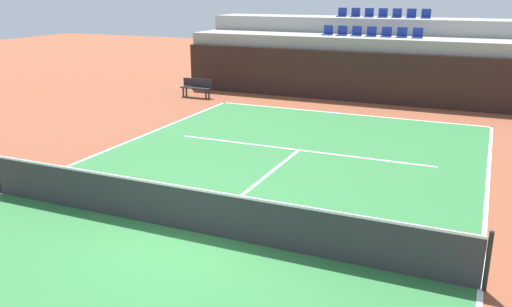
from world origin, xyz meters
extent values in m
plane|color=brown|center=(0.00, 0.00, 0.00)|extent=(80.00, 80.00, 0.00)
cube|color=#2D7238|center=(0.00, 0.00, 0.01)|extent=(11.00, 24.00, 0.01)
cube|color=white|center=(0.00, 11.95, 0.01)|extent=(11.00, 0.10, 0.00)
cube|color=white|center=(-5.45, 0.00, 0.01)|extent=(0.10, 24.00, 0.00)
cube|color=white|center=(5.45, 0.00, 0.01)|extent=(0.10, 24.00, 0.00)
cube|color=white|center=(0.00, 6.40, 0.01)|extent=(8.26, 0.10, 0.00)
cube|color=white|center=(0.00, 3.20, 0.01)|extent=(0.10, 6.40, 0.00)
cube|color=black|center=(0.00, 14.60, 1.10)|extent=(17.14, 0.30, 2.20)
cube|color=#9E9E99|center=(0.00, 15.95, 1.38)|extent=(17.14, 2.40, 2.75)
cube|color=#9E9E99|center=(0.00, 18.35, 1.74)|extent=(17.14, 2.40, 3.48)
cube|color=navy|center=(-2.04, 15.95, 2.77)|extent=(0.44, 0.44, 0.04)
cube|color=navy|center=(-2.04, 16.15, 2.99)|extent=(0.44, 0.04, 0.40)
cube|color=navy|center=(-1.36, 15.95, 2.77)|extent=(0.44, 0.44, 0.04)
cube|color=navy|center=(-1.36, 16.15, 2.99)|extent=(0.44, 0.04, 0.40)
cube|color=navy|center=(-0.68, 15.95, 2.77)|extent=(0.44, 0.44, 0.04)
cube|color=navy|center=(-0.68, 16.15, 2.99)|extent=(0.44, 0.04, 0.40)
cube|color=navy|center=(0.00, 15.95, 2.77)|extent=(0.44, 0.44, 0.04)
cube|color=navy|center=(0.00, 16.15, 2.99)|extent=(0.44, 0.04, 0.40)
cube|color=navy|center=(0.68, 15.95, 2.77)|extent=(0.44, 0.44, 0.04)
cube|color=navy|center=(0.68, 16.15, 2.99)|extent=(0.44, 0.04, 0.40)
cube|color=navy|center=(1.36, 15.95, 2.77)|extent=(0.44, 0.44, 0.04)
cube|color=navy|center=(1.36, 16.15, 2.99)|extent=(0.44, 0.04, 0.40)
cube|color=navy|center=(2.04, 15.95, 2.77)|extent=(0.44, 0.44, 0.04)
cube|color=navy|center=(2.04, 16.15, 2.99)|extent=(0.44, 0.04, 0.40)
cube|color=navy|center=(-2.04, 18.35, 3.50)|extent=(0.44, 0.44, 0.04)
cube|color=navy|center=(-2.04, 18.55, 3.72)|extent=(0.44, 0.04, 0.40)
cube|color=navy|center=(-1.36, 18.35, 3.50)|extent=(0.44, 0.44, 0.04)
cube|color=navy|center=(-1.36, 18.55, 3.72)|extent=(0.44, 0.04, 0.40)
cube|color=navy|center=(-0.68, 18.35, 3.50)|extent=(0.44, 0.44, 0.04)
cube|color=navy|center=(-0.68, 18.55, 3.72)|extent=(0.44, 0.04, 0.40)
cube|color=navy|center=(0.00, 18.35, 3.50)|extent=(0.44, 0.44, 0.04)
cube|color=navy|center=(0.00, 18.55, 3.72)|extent=(0.44, 0.04, 0.40)
cube|color=navy|center=(0.68, 18.35, 3.50)|extent=(0.44, 0.44, 0.04)
cube|color=navy|center=(0.68, 18.55, 3.72)|extent=(0.44, 0.04, 0.40)
cube|color=navy|center=(1.36, 18.35, 3.50)|extent=(0.44, 0.44, 0.04)
cube|color=navy|center=(1.36, 18.55, 3.72)|extent=(0.44, 0.04, 0.40)
cube|color=navy|center=(2.04, 18.35, 3.50)|extent=(0.44, 0.44, 0.04)
cube|color=navy|center=(2.04, 18.55, 3.72)|extent=(0.44, 0.04, 0.40)
cylinder|color=black|center=(5.50, 0.00, 0.55)|extent=(0.08, 0.08, 1.07)
cube|color=#333338|center=(0.00, 0.00, 0.47)|extent=(10.90, 0.02, 0.92)
cube|color=white|center=(0.00, 0.00, 0.96)|extent=(10.90, 0.04, 0.05)
cube|color=#232328|center=(-7.20, 12.54, 0.45)|extent=(1.50, 0.40, 0.05)
cube|color=#232328|center=(-7.20, 12.72, 0.67)|extent=(1.50, 0.04, 0.36)
cube|color=#2D2D33|center=(-7.80, 12.40, 0.21)|extent=(0.06, 0.06, 0.42)
cube|color=#2D2D33|center=(-6.60, 12.40, 0.21)|extent=(0.06, 0.06, 0.42)
cube|color=#2D2D33|center=(-7.80, 12.68, 0.21)|extent=(0.06, 0.06, 0.42)
cube|color=#2D2D33|center=(-6.60, 12.68, 0.21)|extent=(0.06, 0.06, 0.42)
camera|label=1|loc=(5.17, -8.64, 4.78)|focal=37.37mm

